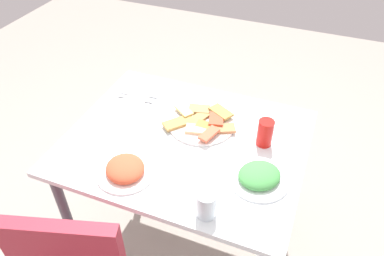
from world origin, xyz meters
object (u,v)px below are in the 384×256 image
Objects in this scene: dining_table at (186,155)px; spoon at (135,99)px; pide_platter at (202,122)px; soda_can at (265,133)px; paper_napkin at (137,97)px; drinking_glass at (206,204)px; salad_plate_greens at (125,170)px; salad_plate_rice at (259,176)px; fork at (139,95)px.

spoon is (0.34, -0.18, 0.10)m from dining_table.
pide_platter is 0.30m from soda_can.
pide_platter is 0.38m from spoon.
dining_table is 0.41m from paper_napkin.
drinking_glass reaches higher than dining_table.
salad_plate_greens is 1.88× the size of soda_can.
soda_can is at bearing 168.74° from spoon.
pide_platter is 1.40× the size of salad_plate_rice.
salad_plate_rice is at bearing -162.38° from salad_plate_greens.
salad_plate_greens is at bearing 66.21° from pide_platter.
fork is (0.34, -0.22, 0.10)m from dining_table.
dining_table is 0.17m from pide_platter.
salad_plate_greens reaches higher than paper_napkin.
spoon is (0.00, 0.04, 0.00)m from fork.
pide_platter reaches higher than paper_napkin.
paper_napkin is at bearing -94.03° from spoon.
dining_table is 4.43× the size of salad_plate_greens.
drinking_glass reaches higher than salad_plate_greens.
fork is (0.20, -0.49, -0.01)m from salad_plate_greens.
pide_platter is 2.70× the size of soda_can.
drinking_glass is at bearing 133.16° from spoon.
paper_napkin is (0.20, -0.47, -0.02)m from salad_plate_greens.
dining_table is 8.35× the size of soda_can.
pide_platter is 1.43× the size of salad_plate_greens.
soda_can is 0.67× the size of spoon.
spoon is (0.37, -0.06, -0.01)m from pide_platter.
fork reaches higher than paper_napkin.
salad_plate_greens reaches higher than spoon.
spoon reaches higher than dining_table.
soda_can is at bearing 171.25° from paper_napkin.
salad_plate_greens is 0.52m from salad_plate_rice.
spoon is (0.56, -0.52, -0.05)m from drinking_glass.
spoon is at bearing -66.10° from salad_plate_greens.
soda_can is 1.16× the size of drinking_glass.
salad_plate_greens is at bearing 17.62° from salad_plate_rice.
drinking_glass is 0.78m from paper_napkin.
fork is at bearing -44.73° from drinking_glass.
dining_table is 0.43m from drinking_glass.
drinking_glass reaches higher than salad_plate_rice.
pide_platter is at bearing 168.23° from paper_napkin.
soda_can is 0.68m from paper_napkin.
paper_napkin is (0.56, -0.54, -0.05)m from drinking_glass.
soda_can reaches higher than paper_napkin.
soda_can is at bearing 175.18° from pide_platter.
fork is at bearing -14.40° from pide_platter.
soda_can is (-0.46, -0.37, 0.04)m from salad_plate_greens.
pide_platter is at bearing -67.83° from drinking_glass.
paper_napkin is 0.02m from spoon.
soda_can reaches higher than salad_plate_rice.
spoon is (0.00, 0.02, 0.00)m from paper_napkin.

